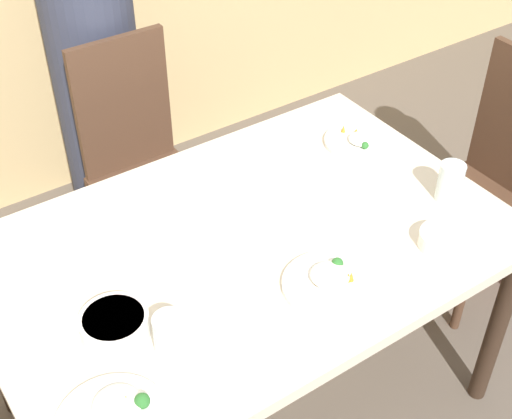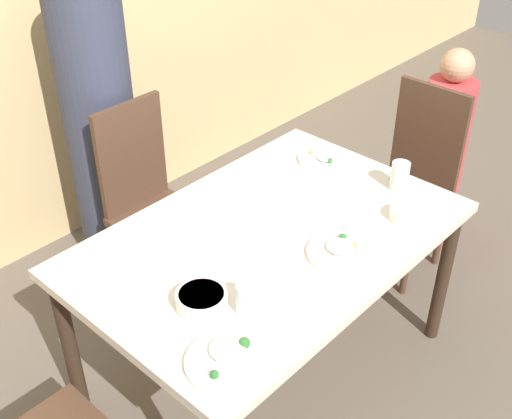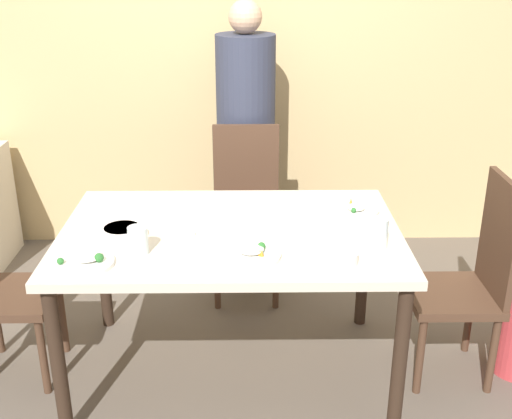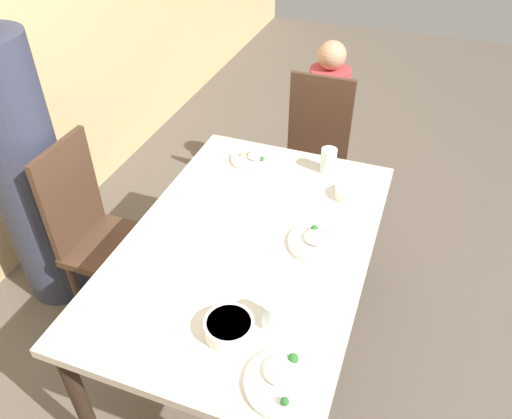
{
  "view_description": "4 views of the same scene",
  "coord_description": "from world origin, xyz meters",
  "px_view_note": "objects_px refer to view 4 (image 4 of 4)",
  "views": [
    {
      "loc": [
        -0.83,
        -1.27,
        2.12
      ],
      "look_at": [
        0.05,
        0.03,
        0.82
      ],
      "focal_mm": 50.0,
      "sensor_mm": 36.0,
      "label": 1
    },
    {
      "loc": [
        -1.49,
        -1.31,
        2.23
      ],
      "look_at": [
        0.02,
        0.09,
        0.82
      ],
      "focal_mm": 45.0,
      "sensor_mm": 36.0,
      "label": 2
    },
    {
      "loc": [
        0.08,
        -2.59,
        1.91
      ],
      "look_at": [
        0.11,
        -0.04,
        0.86
      ],
      "focal_mm": 45.0,
      "sensor_mm": 36.0,
      "label": 3
    },
    {
      "loc": [
        -1.42,
        -0.56,
        2.16
      ],
      "look_at": [
        0.04,
        -0.02,
        0.9
      ],
      "focal_mm": 35.0,
      "sensor_mm": 36.0,
      "label": 4
    }
  ],
  "objects_px": {
    "chair_child_spot": "(313,157)",
    "plate_rice_adult": "(318,241)",
    "chair_adult_spot": "(97,230)",
    "bowl_curry": "(229,327)",
    "person_adult": "(28,176)",
    "person_child": "(325,133)",
    "glass_water_tall": "(328,160)"
  },
  "relations": [
    {
      "from": "chair_adult_spot",
      "to": "plate_rice_adult",
      "type": "xyz_separation_m",
      "value": [
        0.02,
        -1.12,
        0.26
      ]
    },
    {
      "from": "chair_adult_spot",
      "to": "person_adult",
      "type": "xyz_separation_m",
      "value": [
        0.0,
        0.34,
        0.25
      ]
    },
    {
      "from": "chair_child_spot",
      "to": "bowl_curry",
      "type": "bearing_deg",
      "value": -86.29
    },
    {
      "from": "chair_child_spot",
      "to": "person_adult",
      "type": "distance_m",
      "value": 1.59
    },
    {
      "from": "person_child",
      "to": "bowl_curry",
      "type": "xyz_separation_m",
      "value": [
        -1.84,
        -0.1,
        0.27
      ]
    },
    {
      "from": "bowl_curry",
      "to": "glass_water_tall",
      "type": "distance_m",
      "value": 1.08
    },
    {
      "from": "chair_adult_spot",
      "to": "chair_child_spot",
      "type": "relative_size",
      "value": 1.0
    },
    {
      "from": "chair_adult_spot",
      "to": "chair_child_spot",
      "type": "height_order",
      "value": "same"
    },
    {
      "from": "chair_adult_spot",
      "to": "plate_rice_adult",
      "type": "relative_size",
      "value": 3.84
    },
    {
      "from": "chair_adult_spot",
      "to": "bowl_curry",
      "type": "bearing_deg",
      "value": -118.99
    },
    {
      "from": "chair_child_spot",
      "to": "person_child",
      "type": "height_order",
      "value": "person_child"
    },
    {
      "from": "glass_water_tall",
      "to": "person_adult",
      "type": "bearing_deg",
      "value": 111.95
    },
    {
      "from": "person_adult",
      "to": "person_child",
      "type": "xyz_separation_m",
      "value": [
        1.32,
        -1.18,
        -0.24
      ]
    },
    {
      "from": "chair_child_spot",
      "to": "bowl_curry",
      "type": "relative_size",
      "value": 5.7
    },
    {
      "from": "chair_adult_spot",
      "to": "glass_water_tall",
      "type": "bearing_deg",
      "value": -61.84
    },
    {
      "from": "chair_child_spot",
      "to": "person_child",
      "type": "relative_size",
      "value": 0.88
    },
    {
      "from": "chair_adult_spot",
      "to": "person_adult",
      "type": "relative_size",
      "value": 0.6
    },
    {
      "from": "person_adult",
      "to": "person_child",
      "type": "bearing_deg",
      "value": -41.94
    },
    {
      "from": "bowl_curry",
      "to": "chair_adult_spot",
      "type": "bearing_deg",
      "value": 61.01
    },
    {
      "from": "chair_child_spot",
      "to": "glass_water_tall",
      "type": "height_order",
      "value": "chair_child_spot"
    },
    {
      "from": "chair_adult_spot",
      "to": "glass_water_tall",
      "type": "height_order",
      "value": "chair_adult_spot"
    },
    {
      "from": "plate_rice_adult",
      "to": "glass_water_tall",
      "type": "height_order",
      "value": "glass_water_tall"
    },
    {
      "from": "chair_child_spot",
      "to": "person_adult",
      "type": "height_order",
      "value": "person_adult"
    },
    {
      "from": "person_child",
      "to": "glass_water_tall",
      "type": "bearing_deg",
      "value": -166.73
    },
    {
      "from": "person_child",
      "to": "plate_rice_adult",
      "type": "distance_m",
      "value": 1.35
    },
    {
      "from": "chair_adult_spot",
      "to": "plate_rice_adult",
      "type": "bearing_deg",
      "value": -89.13
    },
    {
      "from": "person_adult",
      "to": "person_child",
      "type": "relative_size",
      "value": 1.47
    },
    {
      "from": "chair_child_spot",
      "to": "plate_rice_adult",
      "type": "bearing_deg",
      "value": -74.93
    },
    {
      "from": "chair_adult_spot",
      "to": "person_child",
      "type": "relative_size",
      "value": 0.88
    },
    {
      "from": "chair_child_spot",
      "to": "person_adult",
      "type": "xyz_separation_m",
      "value": [
        -1.03,
        1.18,
        0.25
      ]
    },
    {
      "from": "bowl_curry",
      "to": "glass_water_tall",
      "type": "bearing_deg",
      "value": -4.26
    },
    {
      "from": "glass_water_tall",
      "to": "person_child",
      "type": "bearing_deg",
      "value": 13.27
    }
  ]
}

